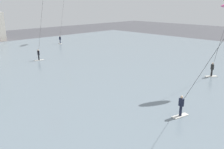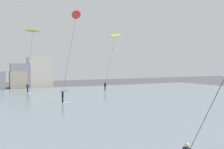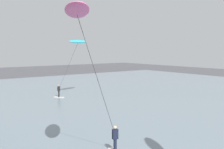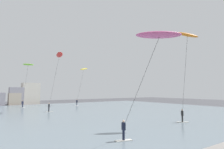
{
  "view_description": "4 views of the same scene",
  "coord_description": "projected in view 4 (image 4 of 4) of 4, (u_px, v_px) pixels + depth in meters",
  "views": [
    {
      "loc": [
        -12.61,
        3.02,
        8.23
      ],
      "look_at": [
        0.29,
        15.88,
        2.77
      ],
      "focal_mm": 38.28,
      "sensor_mm": 36.0,
      "label": 1
    },
    {
      "loc": [
        -5.4,
        2.03,
        5.1
      ],
      "look_at": [
        1.37,
        15.69,
        4.45
      ],
      "focal_mm": 44.17,
      "sensor_mm": 36.0,
      "label": 2
    },
    {
      "loc": [
        14.43,
        1.62,
        6.33
      ],
      "look_at": [
        -0.22,
        12.65,
        4.54
      ],
      "focal_mm": 41.3,
      "sensor_mm": 36.0,
      "label": 3
    },
    {
      "loc": [
        -7.47,
        -1.47,
        4.12
      ],
      "look_at": [
        1.73,
        11.39,
        5.42
      ],
      "focal_mm": 31.05,
      "sensor_mm": 36.0,
      "label": 4
    }
  ],
  "objects": [
    {
      "name": "kitesurfer_yellow",
      "position": [
        83.0,
        72.0,
        54.0
      ],
      "size": [
        4.82,
        3.4,
        10.47
      ],
      "color": "silver",
      "rests_on": "water_bay"
    },
    {
      "name": "kitesurfer_red",
      "position": [
        59.0,
        59.0,
        37.58
      ],
      "size": [
        3.34,
        3.53,
        11.46
      ],
      "color": "silver",
      "rests_on": "water_bay"
    },
    {
      "name": "far_shore_buildings",
      "position": [
        21.0,
        95.0,
        55.83
      ],
      "size": [
        12.6,
        4.59,
        6.34
      ],
      "color": "gray",
      "rests_on": "ground"
    },
    {
      "name": "kitesurfer_lime",
      "position": [
        27.0,
        69.0,
        45.38
      ],
      "size": [
        2.7,
        4.01,
        10.41
      ],
      "color": "silver",
      "rests_on": "water_bay"
    },
    {
      "name": "kitesurfer_pink",
      "position": [
        156.0,
        43.0,
        14.26
      ],
      "size": [
        3.74,
        4.74,
        8.41
      ],
      "color": "silver",
      "rests_on": "water_bay"
    },
    {
      "name": "kitesurfer_orange",
      "position": [
        187.0,
        46.0,
        22.62
      ],
      "size": [
        3.86,
        3.83,
        10.87
      ],
      "color": "silver",
      "rests_on": "water_bay"
    },
    {
      "name": "water_bay",
      "position": [
        30.0,
        116.0,
        30.25
      ],
      "size": [
        84.0,
        52.0,
        0.1
      ],
      "primitive_type": "cube",
      "color": "slate",
      "rests_on": "ground"
    }
  ]
}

